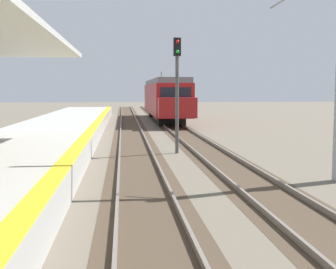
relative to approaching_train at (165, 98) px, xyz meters
name	(u,v)px	position (x,y,z in m)	size (l,w,h in m)	color
track_pair_nearest_platform	(138,163)	(-3.40, -24.60, -2.13)	(2.34, 120.00, 0.16)	#4C3D2D
track_pair_middle	(223,161)	(0.00, -24.60, -2.13)	(2.34, 120.00, 0.16)	#4C3D2D
approaching_train	(165,98)	(0.00, 0.00, 0.00)	(2.93, 19.60, 4.76)	maroon
rail_signal_post	(177,83)	(-1.52, -21.83, 1.02)	(0.32, 0.34, 5.20)	#4C4C4C
catenary_pylon_far_side	(336,67)	(2.60, -28.57, 1.43)	(5.00, 0.40, 7.50)	#9EA3A8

